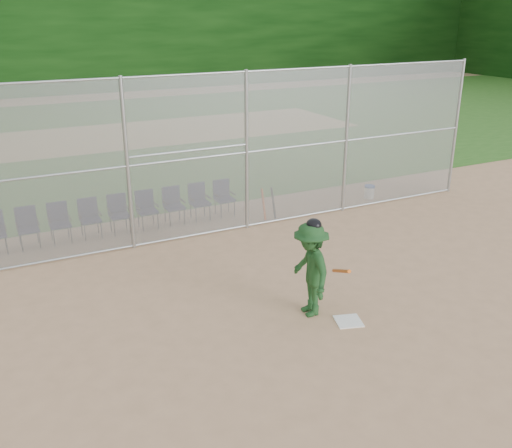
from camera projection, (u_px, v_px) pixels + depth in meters
name	position (u px, v px, depth m)	size (l,w,h in m)	color
ground	(318.00, 325.00, 10.26)	(100.00, 100.00, 0.00)	tan
grass_strip	(99.00, 137.00, 25.30)	(100.00, 100.00, 0.00)	#2B5E1C
dirt_patch_far	(99.00, 137.00, 25.30)	(24.00, 24.00, 0.00)	tan
backstop_fence	(209.00, 154.00, 13.71)	(16.09, 0.09, 4.00)	gray
treeline	(77.00, 5.00, 25.03)	(81.00, 60.00, 11.00)	black
home_plate	(348.00, 321.00, 10.36)	(0.46, 0.46, 0.02)	white
batter_at_plate	(310.00, 269.00, 10.34)	(0.95, 1.42, 1.88)	#1B451E
water_cooler	(369.00, 192.00, 17.11)	(0.31, 0.31, 0.39)	white
spare_bats	(268.00, 203.00, 15.38)	(0.36, 0.31, 0.83)	#D84C14
chair_1	(28.00, 228.00, 13.45)	(0.54, 0.52, 0.96)	black
chair_2	(60.00, 224.00, 13.75)	(0.54, 0.52, 0.96)	black
chair_3	(90.00, 219.00, 14.06)	(0.54, 0.52, 0.96)	black
chair_4	(120.00, 214.00, 14.37)	(0.54, 0.52, 0.96)	black
chair_5	(147.00, 210.00, 14.67)	(0.54, 0.52, 0.96)	black
chair_6	(174.00, 206.00, 14.98)	(0.54, 0.52, 0.96)	black
chair_7	(200.00, 202.00, 15.28)	(0.54, 0.52, 0.96)	black
chair_8	(225.00, 198.00, 15.59)	(0.54, 0.52, 0.96)	black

